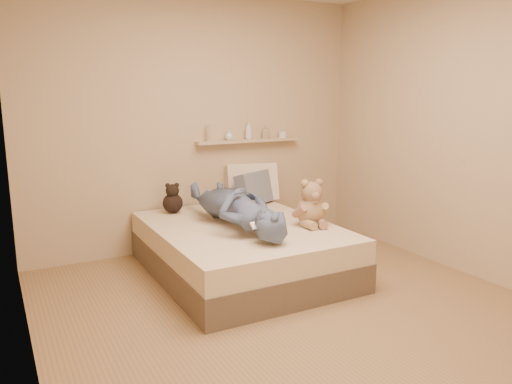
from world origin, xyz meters
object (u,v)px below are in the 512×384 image
pillow_grey (256,188)px  person (236,206)px  game_console (260,225)px  wall_shelf (249,141)px  bed (241,249)px  dark_plush (173,200)px  teddy_bear (311,206)px  pillow_cream (252,183)px

pillow_grey → person: person is taller
game_console → wall_shelf: (0.65, 1.46, 0.51)m
pillow_grey → wall_shelf: wall_shelf is taller
bed → pillow_grey: size_ratio=3.80×
bed → dark_plush: bearing=118.7°
bed → game_console: bearing=-100.7°
bed → teddy_bear: bearing=-30.3°
bed → person: size_ratio=1.28×
pillow_cream → bed: bearing=-123.2°
pillow_cream → dark_plush: bearing=-173.0°
wall_shelf → pillow_cream: bearing=-94.3°
bed → game_console: game_console is taller
teddy_bear → pillow_grey: 1.00m
bed → person: person is taller
bed → game_console: (-0.10, -0.55, 0.37)m
bed → wall_shelf: (0.55, 0.91, 0.88)m
game_console → person: (0.05, 0.54, 0.03)m
dark_plush → pillow_cream: pillow_cream is taller
pillow_cream → pillow_grey: (-0.02, -0.14, -0.03)m
dark_plush → wall_shelf: wall_shelf is taller
dark_plush → game_console: bearing=-77.2°
bed → pillow_grey: bearing=52.9°
bed → dark_plush: dark_plush is taller
pillow_cream → person: 1.03m
bed → teddy_bear: size_ratio=4.48×
teddy_bear → dark_plush: size_ratio=1.40×
dark_plush → pillow_grey: size_ratio=0.61×
teddy_bear → bed: bearing=149.7°
game_console → wall_shelf: size_ratio=0.14×
dark_plush → person: bearing=-64.7°
pillow_cream → pillow_grey: size_ratio=1.10×
teddy_bear → wall_shelf: (0.01, 1.22, 0.48)m
game_console → teddy_bear: teddy_bear is taller
game_console → person: person is taller
pillow_cream → pillow_grey: bearing=-98.7°
dark_plush → pillow_cream: 0.94m
teddy_bear → person: (-0.59, 0.31, 0.00)m
teddy_bear → person: size_ratio=0.29×
dark_plush → pillow_cream: (0.94, 0.11, 0.07)m
game_console → pillow_cream: 1.52m
dark_plush → person: 0.80m
game_console → pillow_grey: size_ratio=0.33×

